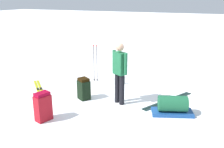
{
  "coord_description": "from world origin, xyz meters",
  "views": [
    {
      "loc": [
        -2.83,
        6.41,
        2.87
      ],
      "look_at": [
        0.0,
        0.0,
        0.7
      ],
      "focal_mm": 40.48,
      "sensor_mm": 36.0,
      "label": 1
    }
  ],
  "objects_px": {
    "thermos_bottle": "(124,80)",
    "gear_sled": "(173,106)",
    "skier_standing": "(120,70)",
    "backpack_large_dark": "(43,107)",
    "ski_pair_far": "(168,101)",
    "ski_pair_near": "(39,89)",
    "backpack_bright": "(84,89)",
    "ski_poles_planted_near": "(95,61)"
  },
  "relations": [
    {
      "from": "gear_sled",
      "to": "thermos_bottle",
      "type": "relative_size",
      "value": 4.29
    },
    {
      "from": "backpack_large_dark",
      "to": "gear_sled",
      "type": "relative_size",
      "value": 0.64
    },
    {
      "from": "backpack_large_dark",
      "to": "thermos_bottle",
      "type": "bearing_deg",
      "value": -104.35
    },
    {
      "from": "backpack_large_dark",
      "to": "gear_sled",
      "type": "bearing_deg",
      "value": -150.4
    },
    {
      "from": "thermos_bottle",
      "to": "ski_poles_planted_near",
      "type": "bearing_deg",
      "value": 7.44
    },
    {
      "from": "backpack_bright",
      "to": "ski_poles_planted_near",
      "type": "height_order",
      "value": "ski_poles_planted_near"
    },
    {
      "from": "skier_standing",
      "to": "gear_sled",
      "type": "distance_m",
      "value": 1.66
    },
    {
      "from": "backpack_bright",
      "to": "ski_pair_far",
      "type": "bearing_deg",
      "value": -160.15
    },
    {
      "from": "ski_pair_far",
      "to": "backpack_bright",
      "type": "bearing_deg",
      "value": 19.85
    },
    {
      "from": "skier_standing",
      "to": "ski_pair_near",
      "type": "height_order",
      "value": "skier_standing"
    },
    {
      "from": "backpack_bright",
      "to": "ski_pair_near",
      "type": "bearing_deg",
      "value": -2.38
    },
    {
      "from": "skier_standing",
      "to": "backpack_large_dark",
      "type": "bearing_deg",
      "value": 52.57
    },
    {
      "from": "skier_standing",
      "to": "ski_poles_planted_near",
      "type": "relative_size",
      "value": 1.32
    },
    {
      "from": "gear_sled",
      "to": "ski_pair_far",
      "type": "bearing_deg",
      "value": -71.53
    },
    {
      "from": "thermos_bottle",
      "to": "gear_sled",
      "type": "bearing_deg",
      "value": 139.27
    },
    {
      "from": "thermos_bottle",
      "to": "skier_standing",
      "type": "bearing_deg",
      "value": 106.14
    },
    {
      "from": "skier_standing",
      "to": "thermos_bottle",
      "type": "relative_size",
      "value": 6.54
    },
    {
      "from": "ski_pair_far",
      "to": "backpack_large_dark",
      "type": "bearing_deg",
      "value": 43.31
    },
    {
      "from": "ski_pair_near",
      "to": "thermos_bottle",
      "type": "distance_m",
      "value": 2.81
    },
    {
      "from": "ski_pair_near",
      "to": "skier_standing",
      "type": "bearing_deg",
      "value": -178.6
    },
    {
      "from": "ski_pair_far",
      "to": "thermos_bottle",
      "type": "height_order",
      "value": "thermos_bottle"
    },
    {
      "from": "backpack_large_dark",
      "to": "thermos_bottle",
      "type": "xyz_separation_m",
      "value": [
        -0.83,
        -3.24,
        -0.22
      ]
    },
    {
      "from": "ski_pair_near",
      "to": "ski_pair_far",
      "type": "bearing_deg",
      "value": -169.25
    },
    {
      "from": "skier_standing",
      "to": "ski_pair_near",
      "type": "bearing_deg",
      "value": 1.4
    },
    {
      "from": "backpack_large_dark",
      "to": "ski_pair_near",
      "type": "bearing_deg",
      "value": -47.82
    },
    {
      "from": "ski_pair_far",
      "to": "backpack_large_dark",
      "type": "relative_size",
      "value": 2.56
    },
    {
      "from": "gear_sled",
      "to": "ski_poles_planted_near",
      "type": "bearing_deg",
      "value": -27.34
    },
    {
      "from": "ski_pair_near",
      "to": "ski_pair_far",
      "type": "distance_m",
      "value": 4.03
    },
    {
      "from": "ski_pair_near",
      "to": "gear_sled",
      "type": "relative_size",
      "value": 1.31
    },
    {
      "from": "ski_poles_planted_near",
      "to": "thermos_bottle",
      "type": "relative_size",
      "value": 4.95
    },
    {
      "from": "backpack_bright",
      "to": "ski_poles_planted_near",
      "type": "xyz_separation_m",
      "value": [
        0.43,
        -1.57,
        0.4
      ]
    },
    {
      "from": "ski_pair_near",
      "to": "backpack_large_dark",
      "type": "xyz_separation_m",
      "value": [
        -1.46,
        1.61,
        0.34
      ]
    },
    {
      "from": "skier_standing",
      "to": "backpack_large_dark",
      "type": "height_order",
      "value": "skier_standing"
    },
    {
      "from": "ski_pair_far",
      "to": "ski_pair_near",
      "type": "bearing_deg",
      "value": 10.75
    },
    {
      "from": "ski_poles_planted_near",
      "to": "gear_sled",
      "type": "relative_size",
      "value": 1.15
    },
    {
      "from": "ski_pair_near",
      "to": "ski_pair_far",
      "type": "xyz_separation_m",
      "value": [
        -3.96,
        -0.75,
        -0.0
      ]
    },
    {
      "from": "thermos_bottle",
      "to": "ski_pair_far",
      "type": "bearing_deg",
      "value": 152.26
    },
    {
      "from": "ski_pair_near",
      "to": "backpack_bright",
      "type": "relative_size",
      "value": 2.31
    },
    {
      "from": "skier_standing",
      "to": "thermos_bottle",
      "type": "height_order",
      "value": "skier_standing"
    },
    {
      "from": "backpack_large_dark",
      "to": "ski_poles_planted_near",
      "type": "xyz_separation_m",
      "value": [
        0.2,
        -3.11,
        0.37
      ]
    },
    {
      "from": "ski_pair_near",
      "to": "backpack_bright",
      "type": "bearing_deg",
      "value": 177.62
    },
    {
      "from": "skier_standing",
      "to": "ski_poles_planted_near",
      "type": "distance_m",
      "value": 2.08
    }
  ]
}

